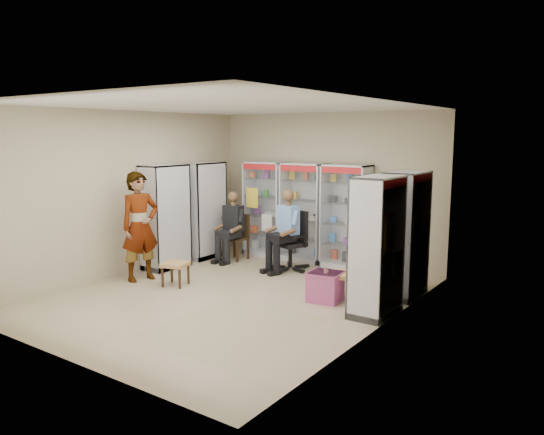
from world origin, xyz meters
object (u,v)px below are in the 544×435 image
Objects in this scene: cabinet_back_right at (346,217)px; cabinet_right_near at (377,246)px; wooden_chair at (236,237)px; seated_shopkeeper at (289,233)px; cabinet_back_mid at (304,212)px; cabinet_right_far at (405,235)px; office_chair at (290,241)px; woven_stool_b at (176,274)px; woven_stool_a at (348,287)px; cabinet_back_left at (266,209)px; standing_man at (140,226)px; pink_trunk at (325,287)px; cabinet_left_far at (204,210)px; cabinet_left_near at (165,217)px.

cabinet_back_right is 1.00× the size of cabinet_right_near.
cabinet_back_right is 2.33m from wooden_chair.
seated_shopkeeper is (1.39, -0.11, 0.25)m from wooden_chair.
cabinet_back_mid is 1.00× the size of cabinet_back_right.
cabinet_right_far is 1.10m from cabinet_right_near.
seated_shopkeeper is at bearing -73.45° from office_chair.
woven_stool_b is (-3.42, -1.69, -0.80)m from cabinet_right_far.
seated_shopkeeper is 3.58× the size of woven_stool_b.
cabinet_right_near is 1.05m from woven_stool_a.
woven_stool_a is at bearing -32.91° from cabinet_back_left.
woven_stool_b is at bearing -70.80° from standing_man.
cabinet_back_left is at bearing 57.72° from cabinet_right_near.
pink_trunk is 2.63m from woven_stool_b.
cabinet_back_left is at bearing 72.25° from cabinet_right_far.
cabinet_right_near is at bearing 73.75° from cabinet_left_far.
standing_man reaches higher than pink_trunk.
cabinet_right_far is 4.20× the size of pink_trunk.
cabinet_back_mid is at bearing 180.00° from cabinet_back_right.
cabinet_left_far and cabinet_left_near have the same top height.
woven_stool_b is at bearing -100.32° from office_chair.
cabinet_back_mid is at bearing 73.45° from woven_stool_b.
cabinet_back_left is 1.00× the size of cabinet_back_mid.
cabinet_back_left is 2.23m from cabinet_left_near.
pink_trunk is at bearing 88.94° from cabinet_left_near.
cabinet_right_near and cabinet_left_near have the same top height.
cabinet_back_left reaches higher than wooden_chair.
cabinet_back_mid is 3.41m from cabinet_right_near.
cabinet_left_near is 3.93m from woven_stool_a.
seated_shopkeeper is 2.29m from woven_stool_b.
cabinet_left_near is at bearing -133.63° from seated_shopkeeper.
standing_man is (-2.55, -2.91, -0.03)m from cabinet_back_right.
wooden_chair is 1.42m from seated_shopkeeper.
cabinet_back_mid is at bearing 119.94° from office_chair.
cabinet_back_right is 1.17m from seated_shopkeeper.
woven_stool_b is 0.21× the size of standing_man.
cabinet_back_right is 3.87m from standing_man.
woven_stool_a is (1.01, -1.89, -0.78)m from cabinet_back_right.
standing_man reaches higher than woven_stool_a.
woven_stool_a is (1.96, -1.89, -0.78)m from cabinet_back_mid.
cabinet_left_near is 2.40m from seated_shopkeeper.
wooden_chair is 2.11× the size of woven_stool_a.
office_chair reaches higher than pink_trunk.
woven_stool_a is (0.28, 0.21, -0.01)m from pink_trunk.
woven_stool_b is (0.36, -2.09, -0.27)m from wooden_chair.
cabinet_left_far is at bearing 73.75° from cabinet_right_near.
cabinet_back_left is 4.50× the size of woven_stool_a.
cabinet_right_near is 1.19m from pink_trunk.
cabinet_right_far is 1.25m from woven_stool_a.
wooden_chair is at bearing -108.90° from cabinet_back_left.
cabinet_left_near is 4.94× the size of woven_stool_b.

